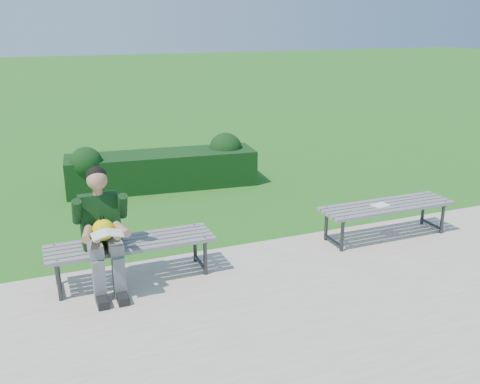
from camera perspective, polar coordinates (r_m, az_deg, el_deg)
ground at (r=6.78m, az=-1.91°, el=-6.10°), size 80.00×80.00×0.00m
walkway at (r=5.35m, az=4.78°, el=-13.08°), size 30.00×3.50×0.02m
hedge at (r=9.25m, az=-8.12°, el=2.64°), size 3.25×1.11×0.86m
bench_left at (r=5.94m, az=-11.54°, el=-5.69°), size 1.80×0.50×0.46m
bench_right at (r=7.22m, az=15.35°, el=-1.69°), size 1.80×0.50×0.46m
seated_boy at (r=5.71m, az=-14.50°, el=-3.68°), size 0.56×0.76×1.31m
paper_sheet at (r=7.14m, az=14.75°, el=-1.36°), size 0.25×0.20×0.01m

